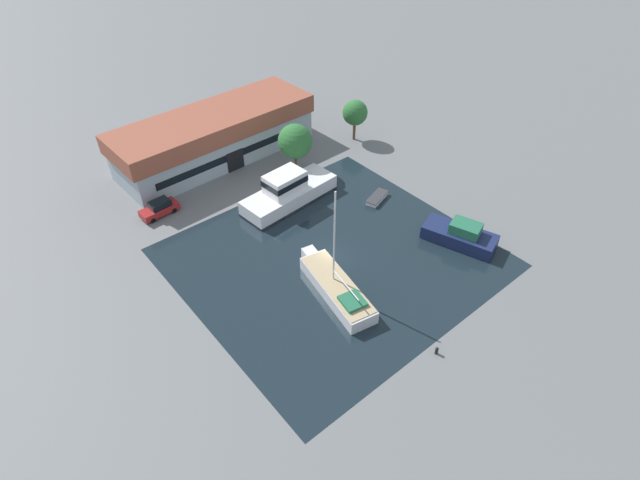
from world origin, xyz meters
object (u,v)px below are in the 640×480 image
Objects in this scene: parked_car at (159,208)px; motor_cruiser at (288,192)px; sailboat_moored at (336,287)px; quay_tree_near_building at (295,141)px; cabin_boat at (460,235)px; warehouse_building at (215,136)px; small_dinghy at (377,198)px; quay_tree_by_water at (355,113)px.

motor_cruiser reaches higher than parked_car.
motor_cruiser is at bearing 80.64° from sailboat_moored.
cabin_boat is at bearing -77.86° from quay_tree_near_building.
cabin_boat is (10.29, -30.87, -2.11)m from warehouse_building.
warehouse_building is at bearing 92.24° from sailboat_moored.
parked_car is at bearing -152.04° from warehouse_building.
motor_cruiser is (-4.65, -4.57, -2.78)m from quay_tree_near_building.
sailboat_moored reaches higher than motor_cruiser.
motor_cruiser reaches higher than cabin_boat.
warehouse_building is 22.18m from small_dinghy.
quay_tree_near_building reaches higher than warehouse_building.
quay_tree_by_water is 0.70× the size of cabin_boat.
warehouse_building is 32.61m from cabin_boat.
warehouse_building is 2.18× the size of motor_cruiser.
warehouse_building is at bearing -173.78° from small_dinghy.
cabin_boat is at bearing -105.67° from quay_tree_by_water.
small_dinghy is 0.45× the size of cabin_boat.
warehouse_building is 13.29m from parked_car.
small_dinghy is at bearing 77.79° from cabin_boat.
quay_tree_near_building reaches higher than parked_car.
motor_cruiser is 3.33× the size of small_dinghy.
parked_car is 0.36× the size of motor_cruiser.
parked_car is at bearing 54.56° from motor_cruiser.
parked_car is at bearing 113.18° from cabin_boat.
parked_car is at bearing 170.97° from quay_tree_near_building.
sailboat_moored is 3.09× the size of small_dinghy.
quay_tree_near_building is 0.79× the size of cabin_boat.
quay_tree_by_water is 1.56× the size of small_dinghy.
parked_car is (-28.09, 1.27, -3.05)m from quay_tree_by_water.
motor_cruiser is (12.33, -7.27, 0.60)m from parked_car.
warehouse_building is 28.53m from sailboat_moored.
cabin_boat is at bearing -142.28° from parked_car.
sailboat_moored is 1.39× the size of cabin_boat.
sailboat_moored is at bearing -100.74° from warehouse_building.
small_dinghy is (9.10, -20.03, -2.79)m from warehouse_building.
quay_tree_by_water reaches higher than small_dinghy.
quay_tree_near_building is at bearing 179.59° from small_dinghy.
quay_tree_near_building is 11.98m from small_dinghy.
quay_tree_near_building is 1.13× the size of quay_tree_by_water.
quay_tree_by_water is at bearing -74.08° from motor_cruiser.
quay_tree_near_building is 7.09m from motor_cruiser.
parked_car is 22.68m from sailboat_moored.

